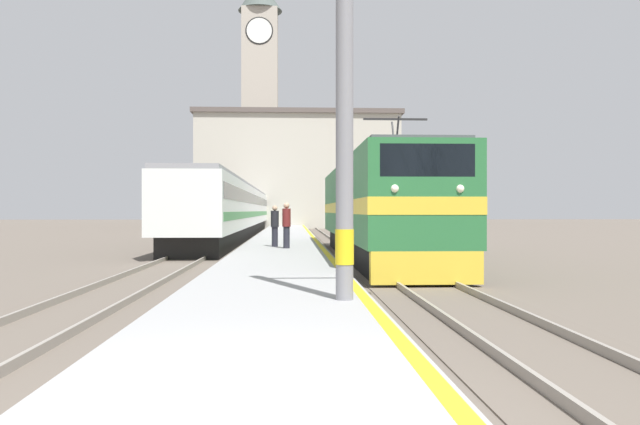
{
  "coord_description": "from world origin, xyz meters",
  "views": [
    {
      "loc": [
        0.36,
        -5.18,
        1.88
      ],
      "look_at": [
        1.63,
        21.97,
        1.8
      ],
      "focal_mm": 35.0,
      "sensor_mm": 36.0,
      "label": 1
    }
  ],
  "objects_px": {
    "passenger_train": "(237,210)",
    "catenary_mast": "(349,93)",
    "locomotive_train": "(375,209)",
    "person_on_platform": "(286,224)",
    "second_waiting_passenger": "(275,225)",
    "clock_tower": "(260,95)"
  },
  "relations": [
    {
      "from": "locomotive_train",
      "to": "catenary_mast",
      "type": "relative_size",
      "value": 2.62
    },
    {
      "from": "passenger_train",
      "to": "catenary_mast",
      "type": "xyz_separation_m",
      "value": [
        4.95,
        -35.06,
        1.91
      ]
    },
    {
      "from": "passenger_train",
      "to": "clock_tower",
      "type": "relative_size",
      "value": 1.46
    },
    {
      "from": "person_on_platform",
      "to": "second_waiting_passenger",
      "type": "relative_size",
      "value": 1.06
    },
    {
      "from": "passenger_train",
      "to": "locomotive_train",
      "type": "bearing_deg",
      "value": -71.33
    },
    {
      "from": "locomotive_train",
      "to": "person_on_platform",
      "type": "bearing_deg",
      "value": 163.57
    },
    {
      "from": "catenary_mast",
      "to": "second_waiting_passenger",
      "type": "relative_size",
      "value": 4.1
    },
    {
      "from": "locomotive_train",
      "to": "clock_tower",
      "type": "bearing_deg",
      "value": 97.44
    },
    {
      "from": "second_waiting_passenger",
      "to": "locomotive_train",
      "type": "bearing_deg",
      "value": -29.47
    },
    {
      "from": "person_on_platform",
      "to": "clock_tower",
      "type": "xyz_separation_m",
      "value": [
        -3.7,
        53.9,
        15.15
      ]
    },
    {
      "from": "passenger_train",
      "to": "second_waiting_passenger",
      "type": "bearing_deg",
      "value": -80.32
    },
    {
      "from": "passenger_train",
      "to": "person_on_platform",
      "type": "relative_size",
      "value": 24.69
    },
    {
      "from": "locomotive_train",
      "to": "catenary_mast",
      "type": "height_order",
      "value": "catenary_mast"
    },
    {
      "from": "locomotive_train",
      "to": "second_waiting_passenger",
      "type": "bearing_deg",
      "value": 150.53
    },
    {
      "from": "passenger_train",
      "to": "catenary_mast",
      "type": "height_order",
      "value": "catenary_mast"
    },
    {
      "from": "locomotive_train",
      "to": "passenger_train",
      "type": "distance_m",
      "value": 22.67
    },
    {
      "from": "passenger_train",
      "to": "second_waiting_passenger",
      "type": "relative_size",
      "value": 26.12
    },
    {
      "from": "catenary_mast",
      "to": "clock_tower",
      "type": "height_order",
      "value": "clock_tower"
    },
    {
      "from": "person_on_platform",
      "to": "clock_tower",
      "type": "bearing_deg",
      "value": 93.93
    },
    {
      "from": "catenary_mast",
      "to": "person_on_platform",
      "type": "height_order",
      "value": "catenary_mast"
    },
    {
      "from": "passenger_train",
      "to": "catenary_mast",
      "type": "bearing_deg",
      "value": -81.96
    },
    {
      "from": "passenger_train",
      "to": "person_on_platform",
      "type": "bearing_deg",
      "value": -79.52
    }
  ]
}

